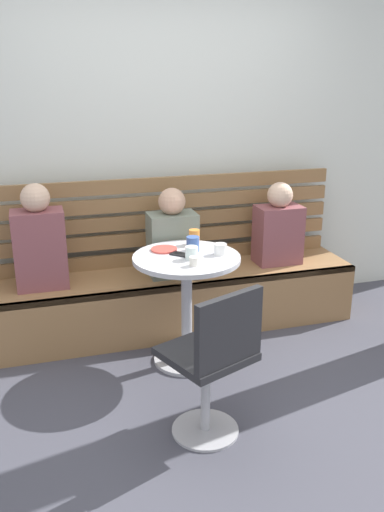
% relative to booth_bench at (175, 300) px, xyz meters
% --- Properties ---
extents(ground, '(8.00, 8.00, 0.00)m').
position_rel_booth_bench_xyz_m(ground, '(0.00, -1.20, -0.22)').
color(ground, '#42424C').
extents(back_wall, '(5.20, 0.10, 2.90)m').
position_rel_booth_bench_xyz_m(back_wall, '(0.00, 0.44, 1.23)').
color(back_wall, silver).
rests_on(back_wall, ground).
extents(booth_bench, '(2.70, 0.52, 0.44)m').
position_rel_booth_bench_xyz_m(booth_bench, '(0.00, 0.00, 0.00)').
color(booth_bench, olive).
rests_on(booth_bench, ground).
extents(booth_backrest, '(2.65, 0.04, 0.66)m').
position_rel_booth_bench_xyz_m(booth_backrest, '(0.00, 0.24, 0.56)').
color(booth_backrest, olive).
rests_on(booth_backrest, booth_bench).
extents(cafe_table, '(0.68, 0.68, 0.74)m').
position_rel_booth_bench_xyz_m(cafe_table, '(-0.05, -0.50, 0.30)').
color(cafe_table, '#ADADB2').
rests_on(cafe_table, ground).
extents(white_chair, '(0.52, 0.52, 0.85)m').
position_rel_booth_bench_xyz_m(white_chair, '(-0.14, -1.31, 0.24)').
color(white_chair, '#ADADB2').
rests_on(white_chair, ground).
extents(person_adult, '(0.34, 0.22, 0.71)m').
position_rel_booth_bench_xyz_m(person_adult, '(-0.93, 0.00, 0.54)').
color(person_adult, brown).
rests_on(person_adult, booth_bench).
extents(person_child_left, '(0.34, 0.22, 0.64)m').
position_rel_booth_bench_xyz_m(person_child_left, '(-0.02, -0.02, 0.50)').
color(person_child_left, slate).
rests_on(person_child_left, booth_bench).
extents(person_child_middle, '(0.34, 0.22, 0.62)m').
position_rel_booth_bench_xyz_m(person_child_middle, '(0.82, 0.00, 0.49)').
color(person_child_middle, brown).
rests_on(person_child_middle, booth_bench).
extents(cup_ceramic_white, '(0.08, 0.08, 0.07)m').
position_rel_booth_bench_xyz_m(cup_ceramic_white, '(0.16, -0.53, 0.55)').
color(cup_ceramic_white, white).
rests_on(cup_ceramic_white, cafe_table).
extents(cup_espresso_small, '(0.06, 0.06, 0.05)m').
position_rel_booth_bench_xyz_m(cup_espresso_small, '(-0.06, -0.68, 0.55)').
color(cup_espresso_small, silver).
rests_on(cup_espresso_small, cafe_table).
extents(cup_glass_short, '(0.08, 0.08, 0.08)m').
position_rel_booth_bench_xyz_m(cup_glass_short, '(-0.03, -0.56, 0.56)').
color(cup_glass_short, silver).
rests_on(cup_glass_short, cafe_table).
extents(cup_tumbler_orange, '(0.07, 0.07, 0.10)m').
position_rel_booth_bench_xyz_m(cup_tumbler_orange, '(0.07, -0.28, 0.57)').
color(cup_tumbler_orange, orange).
rests_on(cup_tumbler_orange, cafe_table).
extents(cup_mug_blue, '(0.08, 0.08, 0.09)m').
position_rel_booth_bench_xyz_m(cup_mug_blue, '(0.02, -0.42, 0.57)').
color(cup_mug_blue, '#3D5B9E').
rests_on(cup_mug_blue, cafe_table).
extents(plate_small, '(0.17, 0.17, 0.01)m').
position_rel_booth_bench_xyz_m(plate_small, '(-0.16, -0.35, 0.52)').
color(plate_small, '#DB4C42').
rests_on(plate_small, cafe_table).
extents(phone_on_table, '(0.15, 0.15, 0.01)m').
position_rel_booth_bench_xyz_m(phone_on_table, '(-0.07, -0.47, 0.52)').
color(phone_on_table, black).
rests_on(phone_on_table, cafe_table).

